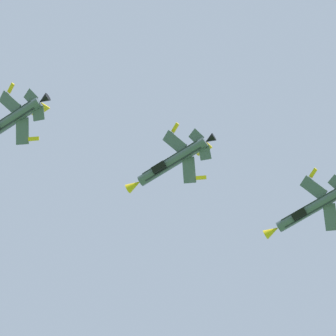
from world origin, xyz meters
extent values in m
cylinder|color=#4C5666|center=(-32.14, 29.90, 118.58)|extent=(11.54, 6.77, 1.70)
cube|color=#232833|center=(-32.26, 29.64, 118.21)|extent=(9.67, 5.65, 1.21)
cone|color=black|center=(-26.06, 26.95, 118.58)|extent=(2.03, 1.92, 1.36)
cube|color=#4C5666|center=(-31.51, 27.26, 120.13)|extent=(3.89, 3.55, 2.75)
cube|color=yellow|center=(-31.23, 25.29, 121.42)|extent=(1.42, 1.64, 0.53)
cube|color=#4C5666|center=(-29.72, 30.95, 116.90)|extent=(2.02, 3.49, 2.75)
cube|color=yellow|center=(-27.99, 31.95, 115.60)|extent=(1.62, 0.65, 0.53)
cube|color=#4C5666|center=(-28.07, 26.60, 119.52)|extent=(2.50, 2.49, 1.49)
cube|color=#4C5666|center=(-27.02, 28.75, 117.64)|extent=(1.82, 1.94, 1.49)
cube|color=yellow|center=(-27.33, 28.81, 120.00)|extent=(3.11, 2.72, 2.17)
cylinder|color=#4C5666|center=(-8.17, 39.45, 119.78)|extent=(11.54, 6.77, 1.70)
cube|color=#232833|center=(-8.30, 39.18, 119.42)|extent=(9.66, 5.63, 1.24)
cone|color=yellow|center=(-14.60, 42.57, 119.78)|extent=(2.84, 2.46, 1.56)
cone|color=black|center=(-2.10, 36.50, 119.78)|extent=(2.03, 1.92, 1.36)
ellipsoid|color=#192333|center=(-10.36, 40.97, 120.26)|extent=(3.56, 2.79, 1.55)
cube|color=black|center=(-10.34, 39.92, 119.16)|extent=(2.58, 2.20, 1.35)
cube|color=#4C5666|center=(-7.52, 36.85, 121.39)|extent=(3.82, 3.51, 2.86)
cube|color=yellow|center=(-7.22, 34.92, 122.74)|extent=(1.41, 1.63, 0.54)
cube|color=#4C5666|center=(-5.78, 40.45, 118.03)|extent=(2.02, 3.41, 2.86)
cube|color=yellow|center=(-4.07, 41.41, 116.68)|extent=(1.62, 0.64, 0.54)
cube|color=#4C5666|center=(-4.09, 36.17, 120.76)|extent=(2.47, 2.46, 1.54)
cube|color=#4C5666|center=(-3.07, 38.27, 118.80)|extent=(1.82, 1.90, 1.54)
cube|color=yellow|center=(-3.34, 38.40, 121.16)|extent=(3.14, 2.78, 2.12)
cylinder|color=#4C5666|center=(12.37, 48.39, 116.60)|extent=(11.54, 6.77, 1.70)
cube|color=#232833|center=(12.25, 48.14, 116.23)|extent=(9.68, 5.66, 1.18)
cone|color=yellow|center=(5.94, 51.51, 116.60)|extent=(2.84, 2.46, 1.56)
ellipsoid|color=#192333|center=(10.16, 49.88, 117.11)|extent=(3.55, 2.78, 1.54)
cube|color=black|center=(10.22, 48.90, 115.95)|extent=(2.58, 2.21, 1.33)
cube|color=#4C5666|center=(12.98, 45.71, 118.09)|extent=(3.94, 3.59, 2.67)
cube|color=yellow|center=(13.25, 43.71, 119.35)|extent=(1.42, 1.64, 0.53)
cube|color=#4C5666|center=(14.81, 49.48, 114.97)|extent=(2.03, 3.55, 2.67)
cube|color=#4C5666|center=(16.42, 45.06, 117.51)|extent=(2.52, 2.51, 1.44)
camera|label=1|loc=(-3.91, -2.03, 1.46)|focal=86.86mm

